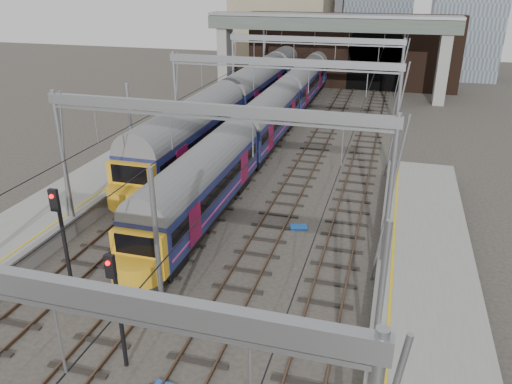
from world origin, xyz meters
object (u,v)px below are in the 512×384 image
(train_second, at_px, (255,88))
(train_main, at_px, (287,99))
(signal_near_centre, at_px, (117,298))
(signal_near_left, at_px, (62,232))

(train_second, bearing_deg, train_main, -34.74)
(train_second, xyz_separation_m, signal_near_centre, (5.55, -36.72, 0.41))
(train_second, bearing_deg, signal_near_centre, -81.41)
(train_second, height_order, signal_near_centre, train_second)
(train_main, xyz_separation_m, signal_near_centre, (1.55, -33.95, 0.66))
(train_main, distance_m, signal_near_centre, 33.99)
(train_main, bearing_deg, signal_near_left, -95.30)
(signal_near_centre, bearing_deg, signal_near_left, 145.05)
(signal_near_left, xyz_separation_m, signal_near_centre, (4.40, -3.20, -0.27))
(train_main, height_order, signal_near_left, signal_near_left)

